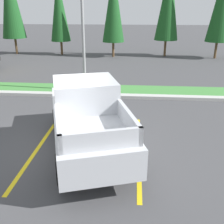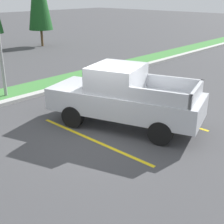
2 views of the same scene
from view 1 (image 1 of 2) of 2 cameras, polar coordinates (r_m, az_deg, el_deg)
The scene contains 11 objects.
ground_plane at distance 8.59m, azimuth -11.33°, elevation -7.26°, with size 120.00×120.00×0.00m, color #424244.
parking_line_near at distance 8.73m, azimuth -15.24°, elevation -7.07°, with size 0.12×4.80×0.01m, color yellow.
parking_line_far at distance 8.24m, azimuth 5.70°, elevation -8.17°, with size 0.12×4.80×0.01m, color yellow.
curb_strip at distance 13.04m, azimuth -5.52°, elevation 3.59°, with size 56.00×0.40×0.15m, color #B2B2AD.
grass_median at distance 14.09m, azimuth -4.74°, elevation 4.80°, with size 56.00×1.80×0.06m, color #42843D.
pickup_truck_main at distance 7.94m, azimuth -5.38°, elevation -1.02°, with size 3.38×5.55×2.10m.
street_light at distance 13.20m, azimuth -6.55°, elevation 22.35°, with size 0.24×1.49×7.46m.
cypress_tree_left_inner at distance 25.03m, azimuth -11.20°, elevation 20.82°, with size 1.73×1.73×6.65m.
cypress_tree_center at distance 23.41m, azimuth 0.29°, elevation 21.74°, with size 1.83×1.83×7.05m.
cypress_tree_right_inner at distance 24.24m, azimuth 11.91°, elevation 22.16°, with size 1.99×1.99×7.65m.
cypress_tree_rightmost at distance 24.25m, azimuth 22.46°, elevation 21.00°, with size 1.97×1.97×7.59m.
Camera 1 is at (2.29, -7.20, 4.08)m, focal length 42.98 mm.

